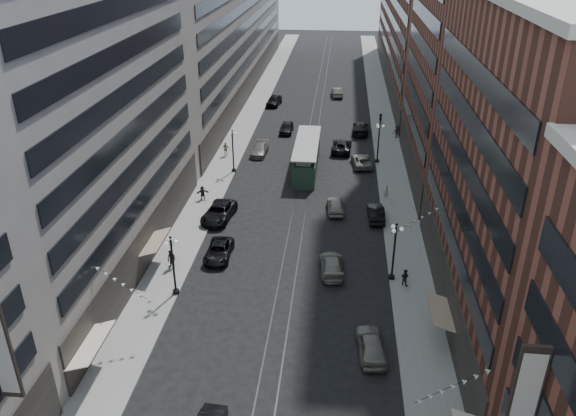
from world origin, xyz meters
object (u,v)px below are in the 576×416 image
at_px(lamppost_sw_far, 173,263).
at_px(car_14, 337,92).
at_px(car_11, 362,161).
at_px(pedestrian_8, 386,191).
at_px(pedestrian_2, 172,259).
at_px(pedestrian_9, 397,132).
at_px(car_7, 219,212).
at_px(car_extra_1, 335,205).
at_px(lamppost_sw_mid, 233,149).
at_px(pedestrian_7, 405,277).
at_px(car_extra_2, 342,146).
at_px(pedestrian_5, 203,193).
at_px(car_10, 376,213).
at_px(car_12, 361,128).
at_px(car_13, 286,128).
at_px(streetcar, 307,157).
at_px(pedestrian_6, 226,149).
at_px(lamppost_se_mid, 379,141).
at_px(car_8, 260,150).
at_px(lamppost_se_far, 394,250).
at_px(car_extra_0, 332,265).
at_px(car_2, 219,251).
at_px(car_4, 371,345).
at_px(pedestrian_extra_0, 380,118).

bearing_deg(lamppost_sw_far, car_14, 79.10).
height_order(car_11, pedestrian_8, pedestrian_8).
xyz_separation_m(pedestrian_2, car_11, (17.75, 26.97, -0.34)).
bearing_deg(pedestrian_9, car_7, -140.98).
xyz_separation_m(car_7, car_extra_1, (12.36, 2.97, -0.05)).
relative_size(lamppost_sw_far, lamppost_sw_mid, 1.00).
distance_m(pedestrian_7, car_extra_1, 15.24).
bearing_deg(car_extra_2, car_14, -84.70).
bearing_deg(car_extra_1, pedestrian_5, -9.71).
xyz_separation_m(car_10, car_12, (-1.08, 28.48, 0.09)).
xyz_separation_m(car_12, car_13, (-11.27, -0.76, -0.06)).
bearing_deg(car_12, streetcar, 67.44).
xyz_separation_m(lamppost_sw_mid, car_extra_1, (13.16, -10.00, -2.34)).
height_order(pedestrian_6, pedestrian_7, pedestrian_6).
bearing_deg(car_13, car_10, -64.59).
xyz_separation_m(lamppost_se_mid, car_13, (-13.24, 11.27, -2.30)).
relative_size(lamppost_sw_mid, car_8, 1.12).
bearing_deg(streetcar, car_8, 145.34).
bearing_deg(pedestrian_6, lamppost_se_far, 129.12).
xyz_separation_m(lamppost_se_far, car_extra_0, (-5.34, 0.80, -2.36)).
distance_m(car_12, pedestrian_8, 23.47).
bearing_deg(car_11, pedestrian_7, 89.82).
height_order(lamppost_se_mid, pedestrian_6, lamppost_se_mid).
bearing_deg(pedestrian_6, pedestrian_5, 93.44).
bearing_deg(pedestrian_9, lamppost_se_far, -109.13).
bearing_deg(pedestrian_6, car_extra_0, 122.07).
bearing_deg(car_7, lamppost_sw_mid, 100.59).
xyz_separation_m(car_2, car_4, (13.79, -12.20, 0.12)).
bearing_deg(pedestrian_6, car_7, 102.14).
height_order(streetcar, pedestrian_9, streetcar).
relative_size(car_13, car_14, 0.94).
relative_size(pedestrian_2, pedestrian_5, 1.14).
bearing_deg(lamppost_se_far, car_4, -102.56).
xyz_separation_m(car_12, pedestrian_5, (-18.44, -25.60, 0.10)).
xyz_separation_m(pedestrian_5, car_extra_0, (15.07, -13.63, -0.22)).
bearing_deg(streetcar, pedestrian_7, -68.37).
xyz_separation_m(streetcar, pedestrian_6, (-11.25, 3.44, -0.60)).
bearing_deg(lamppost_sw_far, car_4, -20.10).
xyz_separation_m(car_2, pedestrian_7, (17.02, -3.17, 0.23)).
relative_size(pedestrian_8, car_extra_2, 0.30).
relative_size(lamppost_se_mid, car_8, 1.12).
relative_size(car_7, pedestrian_6, 3.03).
height_order(lamppost_sw_far, car_10, lamppost_sw_far).
distance_m(car_11, car_extra_0, 26.17).
bearing_deg(pedestrian_8, car_14, -90.56).
relative_size(car_7, car_14, 1.17).
bearing_deg(car_extra_0, pedestrian_6, -65.97).
bearing_deg(pedestrian_extra_0, car_4, 4.29).
bearing_deg(pedestrian_7, car_14, -52.53).
relative_size(car_8, pedestrian_7, 3.22).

